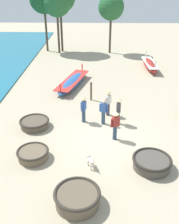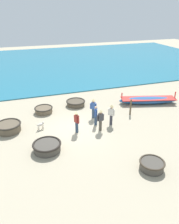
{
  "view_description": "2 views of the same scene",
  "coord_description": "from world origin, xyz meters",
  "px_view_note": "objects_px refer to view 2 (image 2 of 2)",
  "views": [
    {
      "loc": [
        -0.7,
        -12.1,
        7.91
      ],
      "look_at": [
        -1.04,
        1.57,
        0.8
      ],
      "focal_mm": 42.0,
      "sensor_mm": 36.0,
      "label": 1
    },
    {
      "loc": [
        13.56,
        -3.52,
        8.2
      ],
      "look_at": [
        -0.42,
        1.18,
        1.07
      ],
      "focal_mm": 35.0,
      "sensor_mm": 36.0,
      "label": 2
    }
  ],
  "objects_px": {
    "coracle_nearest": "(9,127)",
    "coracle_far_left": "(76,103)",
    "coracle_weathered": "(47,146)",
    "fisherman_crouching": "(93,107)",
    "coracle_beside_post": "(152,165)",
    "fisherman_with_hat": "(96,115)",
    "coracle_center": "(44,110)",
    "fisherman_hauling": "(77,120)",
    "dog": "(41,125)",
    "fisherman_by_coracle": "(111,113)",
    "mooring_post_mid_beach": "(131,107)",
    "long_boat_white_hull": "(148,100)",
    "fisherman_standing_left": "(100,119)"
  },
  "relations": [
    {
      "from": "fisherman_crouching",
      "to": "mooring_post_mid_beach",
      "type": "bearing_deg",
      "value": 83.01
    },
    {
      "from": "coracle_center",
      "to": "dog",
      "type": "distance_m",
      "value": 2.87
    },
    {
      "from": "fisherman_by_coracle",
      "to": "dog",
      "type": "relative_size",
      "value": 2.59
    },
    {
      "from": "coracle_far_left",
      "to": "coracle_beside_post",
      "type": "relative_size",
      "value": 1.22
    },
    {
      "from": "coracle_beside_post",
      "to": "fisherman_with_hat",
      "type": "xyz_separation_m",
      "value": [
        -5.75,
        -1.23,
        0.56
      ]
    },
    {
      "from": "coracle_weathered",
      "to": "dog",
      "type": "height_order",
      "value": "same"
    },
    {
      "from": "fisherman_by_coracle",
      "to": "mooring_post_mid_beach",
      "type": "xyz_separation_m",
      "value": [
        -1.11,
        2.25,
        -0.28
      ]
    },
    {
      "from": "fisherman_standing_left",
      "to": "fisherman_crouching",
      "type": "bearing_deg",
      "value": 175.11
    },
    {
      "from": "coracle_nearest",
      "to": "dog",
      "type": "relative_size",
      "value": 2.84
    },
    {
      "from": "coracle_nearest",
      "to": "coracle_center",
      "type": "height_order",
      "value": "coracle_nearest"
    },
    {
      "from": "coracle_nearest",
      "to": "coracle_far_left",
      "type": "xyz_separation_m",
      "value": [
        -2.9,
        5.84,
        -0.09
      ]
    },
    {
      "from": "fisherman_by_coracle",
      "to": "long_boat_white_hull",
      "type": "bearing_deg",
      "value": 118.31
    },
    {
      "from": "dog",
      "to": "fisherman_with_hat",
      "type": "bearing_deg",
      "value": 80.58
    },
    {
      "from": "long_boat_white_hull",
      "to": "fisherman_standing_left",
      "type": "xyz_separation_m",
      "value": [
        3.22,
        -6.04,
        0.64
      ]
    },
    {
      "from": "coracle_beside_post",
      "to": "coracle_center",
      "type": "bearing_deg",
      "value": -152.99
    },
    {
      "from": "coracle_center",
      "to": "coracle_nearest",
      "type": "bearing_deg",
      "value": -50.55
    },
    {
      "from": "coracle_nearest",
      "to": "coracle_beside_post",
      "type": "bearing_deg",
      "value": 47.62
    },
    {
      "from": "coracle_weathered",
      "to": "fisherman_crouching",
      "type": "bearing_deg",
      "value": 128.03
    },
    {
      "from": "fisherman_standing_left",
      "to": "mooring_post_mid_beach",
      "type": "distance_m",
      "value": 3.75
    },
    {
      "from": "fisherman_with_hat",
      "to": "coracle_far_left",
      "type": "bearing_deg",
      "value": -173.25
    },
    {
      "from": "fisherman_by_coracle",
      "to": "fisherman_standing_left",
      "type": "bearing_deg",
      "value": -62.91
    },
    {
      "from": "fisherman_hauling",
      "to": "coracle_beside_post",
      "type": "bearing_deg",
      "value": 29.22
    },
    {
      "from": "coracle_nearest",
      "to": "coracle_far_left",
      "type": "relative_size",
      "value": 1.05
    },
    {
      "from": "coracle_nearest",
      "to": "fisherman_crouching",
      "type": "relative_size",
      "value": 1.1
    },
    {
      "from": "coracle_nearest",
      "to": "fisherman_standing_left",
      "type": "bearing_deg",
      "value": 72.41
    },
    {
      "from": "dog",
      "to": "coracle_far_left",
      "type": "bearing_deg",
      "value": 133.29
    },
    {
      "from": "fisherman_crouching",
      "to": "coracle_center",
      "type": "bearing_deg",
      "value": -121.91
    },
    {
      "from": "fisherman_standing_left",
      "to": "fisherman_with_hat",
      "type": "distance_m",
      "value": 0.89
    },
    {
      "from": "coracle_nearest",
      "to": "long_boat_white_hull",
      "type": "relative_size",
      "value": 0.33
    },
    {
      "from": "fisherman_crouching",
      "to": "coracle_beside_post",
      "type": "bearing_deg",
      "value": 8.33
    },
    {
      "from": "coracle_center",
      "to": "coracle_beside_post",
      "type": "bearing_deg",
      "value": 27.01
    },
    {
      "from": "fisherman_crouching",
      "to": "coracle_far_left",
      "type": "bearing_deg",
      "value": -166.33
    },
    {
      "from": "coracle_center",
      "to": "fisherman_hauling",
      "type": "relative_size",
      "value": 0.94
    },
    {
      "from": "coracle_weathered",
      "to": "fisherman_standing_left",
      "type": "xyz_separation_m",
      "value": [
        -1.27,
        4.08,
        0.66
      ]
    },
    {
      "from": "coracle_far_left",
      "to": "mooring_post_mid_beach",
      "type": "bearing_deg",
      "value": 49.95
    },
    {
      "from": "coracle_far_left",
      "to": "fisherman_by_coracle",
      "type": "bearing_deg",
      "value": 20.3
    },
    {
      "from": "coracle_weathered",
      "to": "long_boat_white_hull",
      "type": "bearing_deg",
      "value": 113.94
    },
    {
      "from": "long_boat_white_hull",
      "to": "coracle_nearest",
      "type": "bearing_deg",
      "value": -84.43
    },
    {
      "from": "coracle_beside_post",
      "to": "fisherman_hauling",
      "type": "bearing_deg",
      "value": -150.78
    },
    {
      "from": "coracle_beside_post",
      "to": "fisherman_with_hat",
      "type": "distance_m",
      "value": 5.91
    },
    {
      "from": "coracle_weathered",
      "to": "fisherman_crouching",
      "type": "relative_size",
      "value": 1.09
    },
    {
      "from": "fisherman_crouching",
      "to": "coracle_weathered",
      "type": "bearing_deg",
      "value": -51.97
    },
    {
      "from": "coracle_weathered",
      "to": "fisherman_hauling",
      "type": "xyz_separation_m",
      "value": [
        -1.56,
        2.38,
        0.66
      ]
    },
    {
      "from": "fisherman_by_coracle",
      "to": "coracle_center",
      "type": "bearing_deg",
      "value": -129.5
    },
    {
      "from": "coracle_nearest",
      "to": "mooring_post_mid_beach",
      "type": "relative_size",
      "value": 1.36
    },
    {
      "from": "dog",
      "to": "coracle_beside_post",
      "type": "bearing_deg",
      "value": 39.45
    },
    {
      "from": "long_boat_white_hull",
      "to": "fisherman_hauling",
      "type": "xyz_separation_m",
      "value": [
        2.93,
        -7.74,
        0.64
      ]
    },
    {
      "from": "coracle_beside_post",
      "to": "coracle_center",
      "type": "height_order",
      "value": "coracle_beside_post"
    },
    {
      "from": "fisherman_with_hat",
      "to": "fisherman_by_coracle",
      "type": "bearing_deg",
      "value": 74.35
    },
    {
      "from": "coracle_nearest",
      "to": "mooring_post_mid_beach",
      "type": "xyz_separation_m",
      "value": [
        0.35,
        9.7,
        0.33
      ]
    }
  ]
}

